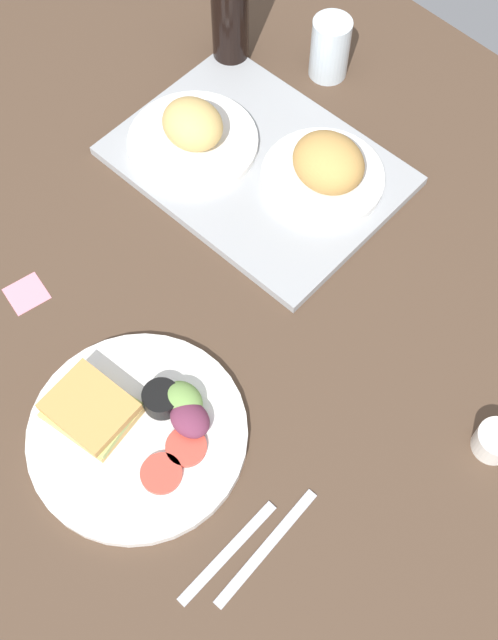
{
  "coord_description": "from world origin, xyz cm",
  "views": [
    {
      "loc": [
        40.4,
        -34.38,
        103.09
      ],
      "look_at": [
        2.0,
        3.0,
        4.0
      ],
      "focal_mm": 44.39,
      "sensor_mm": 36.0,
      "label": 1
    }
  ],
  "objects_px": {
    "espresso_cup": "(495,441)",
    "knife": "(267,547)",
    "bread_plate_far": "(326,168)",
    "fork": "(228,552)",
    "bread_plate_near": "(193,133)",
    "soda_bottle": "(230,12)",
    "serving_tray": "(257,166)",
    "sticky_note": "(26,294)",
    "drinking_glass": "(330,48)",
    "plate_with_salad": "(136,427)"
  },
  "relations": [
    {
      "from": "serving_tray",
      "to": "drinking_glass",
      "type": "bearing_deg",
      "value": 105.59
    },
    {
      "from": "serving_tray",
      "to": "knife",
      "type": "distance_m",
      "value": 0.62
    },
    {
      "from": "espresso_cup",
      "to": "bread_plate_far",
      "type": "bearing_deg",
      "value": 161.3
    },
    {
      "from": "bread_plate_far",
      "to": "fork",
      "type": "bearing_deg",
      "value": -58.56
    },
    {
      "from": "bread_plate_near",
      "to": "fork",
      "type": "height_order",
      "value": "bread_plate_near"
    },
    {
      "from": "bread_plate_far",
      "to": "espresso_cup",
      "type": "height_order",
      "value": "bread_plate_far"
    },
    {
      "from": "knife",
      "to": "serving_tray",
      "type": "bearing_deg",
      "value": 41.92
    },
    {
      "from": "bread_plate_far",
      "to": "soda_bottle",
      "type": "relative_size",
      "value": 0.94
    },
    {
      "from": "plate_with_salad",
      "to": "fork",
      "type": "xyz_separation_m",
      "value": [
        0.21,
        -0.02,
        -0.01
      ]
    },
    {
      "from": "espresso_cup",
      "to": "knife",
      "type": "relative_size",
      "value": 0.29
    },
    {
      "from": "serving_tray",
      "to": "drinking_glass",
      "type": "xyz_separation_m",
      "value": [
        -0.07,
        0.24,
        0.05
      ]
    },
    {
      "from": "bread_plate_near",
      "to": "bread_plate_far",
      "type": "bearing_deg",
      "value": 25.35
    },
    {
      "from": "serving_tray",
      "to": "espresso_cup",
      "type": "distance_m",
      "value": 0.58
    },
    {
      "from": "serving_tray",
      "to": "fork",
      "type": "relative_size",
      "value": 2.65
    },
    {
      "from": "soda_bottle",
      "to": "fork",
      "type": "bearing_deg",
      "value": -43.88
    },
    {
      "from": "soda_bottle",
      "to": "sticky_note",
      "type": "bearing_deg",
      "value": -76.06
    },
    {
      "from": "bread_plate_near",
      "to": "plate_with_salad",
      "type": "relative_size",
      "value": 0.72
    },
    {
      "from": "serving_tray",
      "to": "plate_with_salad",
      "type": "bearing_deg",
      "value": -64.17
    },
    {
      "from": "bread_plate_far",
      "to": "drinking_glass",
      "type": "distance_m",
      "value": 0.26
    },
    {
      "from": "bread_plate_far",
      "to": "knife",
      "type": "xyz_separation_m",
      "value": [
        0.34,
        -0.47,
        -0.05
      ]
    },
    {
      "from": "plate_with_salad",
      "to": "sticky_note",
      "type": "xyz_separation_m",
      "value": [
        -0.28,
        0.02,
        -0.02
      ]
    },
    {
      "from": "knife",
      "to": "soda_bottle",
      "type": "bearing_deg",
      "value": 44.63
    },
    {
      "from": "serving_tray",
      "to": "soda_bottle",
      "type": "bearing_deg",
      "value": 146.02
    },
    {
      "from": "bread_plate_near",
      "to": "fork",
      "type": "relative_size",
      "value": 1.27
    },
    {
      "from": "espresso_cup",
      "to": "knife",
      "type": "bearing_deg",
      "value": -110.32
    },
    {
      "from": "soda_bottle",
      "to": "drinking_glass",
      "type": "bearing_deg",
      "value": 35.49
    },
    {
      "from": "bread_plate_near",
      "to": "plate_with_salad",
      "type": "bearing_deg",
      "value": -51.37
    },
    {
      "from": "serving_tray",
      "to": "bread_plate_far",
      "type": "bearing_deg",
      "value": 24.33
    },
    {
      "from": "drinking_glass",
      "to": "espresso_cup",
      "type": "xyz_separation_m",
      "value": [
        0.63,
        -0.35,
        -0.04
      ]
    },
    {
      "from": "knife",
      "to": "sticky_note",
      "type": "height_order",
      "value": "knife"
    },
    {
      "from": "soda_bottle",
      "to": "fork",
      "type": "relative_size",
      "value": 1.25
    },
    {
      "from": "bread_plate_near",
      "to": "soda_bottle",
      "type": "distance_m",
      "value": 0.23
    },
    {
      "from": "bread_plate_near",
      "to": "sticky_note",
      "type": "height_order",
      "value": "bread_plate_near"
    },
    {
      "from": "fork",
      "to": "knife",
      "type": "height_order",
      "value": "same"
    },
    {
      "from": "bread_plate_far",
      "to": "knife",
      "type": "relative_size",
      "value": 1.05
    },
    {
      "from": "bread_plate_far",
      "to": "fork",
      "type": "height_order",
      "value": "bread_plate_far"
    },
    {
      "from": "espresso_cup",
      "to": "knife",
      "type": "height_order",
      "value": "espresso_cup"
    },
    {
      "from": "drinking_glass",
      "to": "knife",
      "type": "bearing_deg",
      "value": -52.22
    },
    {
      "from": "bread_plate_far",
      "to": "plate_with_salad",
      "type": "distance_m",
      "value": 0.5
    },
    {
      "from": "bread_plate_near",
      "to": "knife",
      "type": "height_order",
      "value": "bread_plate_near"
    },
    {
      "from": "sticky_note",
      "to": "fork",
      "type": "bearing_deg",
      "value": -5.38
    },
    {
      "from": "bread_plate_near",
      "to": "drinking_glass",
      "type": "bearing_deg",
      "value": 83.92
    },
    {
      "from": "bread_plate_near",
      "to": "soda_bottle",
      "type": "relative_size",
      "value": 1.02
    },
    {
      "from": "espresso_cup",
      "to": "serving_tray",
      "type": "bearing_deg",
      "value": 169.25
    },
    {
      "from": "soda_bottle",
      "to": "knife",
      "type": "bearing_deg",
      "value": -40.61
    },
    {
      "from": "serving_tray",
      "to": "soda_bottle",
      "type": "xyz_separation_m",
      "value": [
        -0.21,
        0.14,
        0.1
      ]
    },
    {
      "from": "bread_plate_far",
      "to": "soda_bottle",
      "type": "bearing_deg",
      "value": 163.51
    },
    {
      "from": "plate_with_salad",
      "to": "fork",
      "type": "height_order",
      "value": "plate_with_salad"
    },
    {
      "from": "bread_plate_far",
      "to": "sticky_note",
      "type": "distance_m",
      "value": 0.5
    },
    {
      "from": "bread_plate_near",
      "to": "drinking_glass",
      "type": "distance_m",
      "value": 0.29
    }
  ]
}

